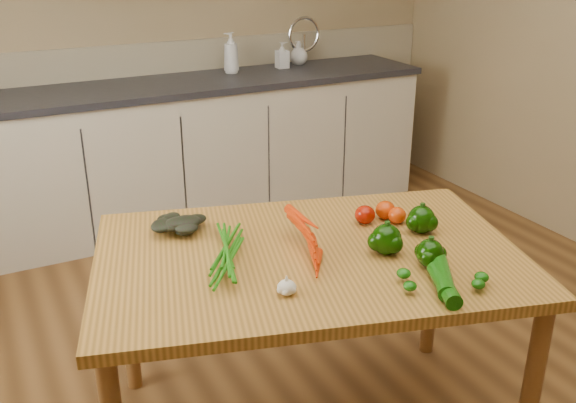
# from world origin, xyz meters

# --- Properties ---
(room) EXTENTS (4.04, 5.04, 2.64)m
(room) POSITION_xyz_m (0.00, 0.17, 1.25)
(room) COLOR brown
(room) RESTS_ON ground
(counter_run) EXTENTS (2.84, 0.64, 1.14)m
(counter_run) POSITION_xyz_m (0.21, 2.19, 0.46)
(counter_run) COLOR beige
(counter_run) RESTS_ON ground
(table) EXTENTS (1.60, 1.25, 0.75)m
(table) POSITION_xyz_m (-0.23, 0.08, 0.67)
(table) COLOR #AF7832
(table) RESTS_ON ground
(soap_bottle_a) EXTENTS (0.12, 0.12, 0.26)m
(soap_bottle_a) POSITION_xyz_m (0.41, 2.30, 1.03)
(soap_bottle_a) COLOR silver
(soap_bottle_a) RESTS_ON counter_run
(soap_bottle_b) EXTENTS (0.08, 0.08, 0.17)m
(soap_bottle_b) POSITION_xyz_m (0.78, 2.30, 0.99)
(soap_bottle_b) COLOR silver
(soap_bottle_b) RESTS_ON counter_run
(soap_bottle_c) EXTENTS (0.15, 0.15, 0.16)m
(soap_bottle_c) POSITION_xyz_m (0.94, 2.36, 0.98)
(soap_bottle_c) COLOR silver
(soap_bottle_c) RESTS_ON counter_run
(carrot_bunch) EXTENTS (0.31, 0.26, 0.07)m
(carrot_bunch) POSITION_xyz_m (-0.32, 0.10, 0.79)
(carrot_bunch) COLOR red
(carrot_bunch) RESTS_ON table
(leafy_greens) EXTENTS (0.20, 0.18, 0.10)m
(leafy_greens) POSITION_xyz_m (-0.56, 0.44, 0.80)
(leafy_greens) COLOR black
(leafy_greens) RESTS_ON table
(garlic_bulb) EXTENTS (0.05, 0.05, 0.05)m
(garlic_bulb) POSITION_xyz_m (-0.42, -0.13, 0.77)
(garlic_bulb) COLOR silver
(garlic_bulb) RESTS_ON table
(pepper_a) EXTENTS (0.10, 0.10, 0.10)m
(pepper_a) POSITION_xyz_m (-0.01, -0.04, 0.80)
(pepper_a) COLOR black
(pepper_a) RESTS_ON table
(pepper_b) EXTENTS (0.10, 0.10, 0.10)m
(pepper_b) POSITION_xyz_m (0.20, 0.04, 0.80)
(pepper_b) COLOR black
(pepper_b) RESTS_ON table
(pepper_c) EXTENTS (0.09, 0.09, 0.09)m
(pepper_c) POSITION_xyz_m (0.06, -0.18, 0.80)
(pepper_c) COLOR black
(pepper_c) RESTS_ON table
(tomato_a) EXTENTS (0.07, 0.07, 0.07)m
(tomato_a) POSITION_xyz_m (0.06, 0.19, 0.79)
(tomato_a) COLOR #921002
(tomato_a) RESTS_ON table
(tomato_b) EXTENTS (0.07, 0.07, 0.07)m
(tomato_b) POSITION_xyz_m (0.15, 0.19, 0.79)
(tomato_b) COLOR #BD3104
(tomato_b) RESTS_ON table
(tomato_c) EXTENTS (0.07, 0.07, 0.06)m
(tomato_c) POSITION_xyz_m (0.17, 0.14, 0.78)
(tomato_c) COLOR #BD3104
(tomato_c) RESTS_ON table
(zucchini_a) EXTENTS (0.17, 0.22, 0.05)m
(zucchini_a) POSITION_xyz_m (0.03, -0.29, 0.78)
(zucchini_a) COLOR #0D4707
(zucchini_a) RESTS_ON table
(zucchini_b) EXTENTS (0.13, 0.21, 0.05)m
(zucchini_b) POSITION_xyz_m (-0.00, -0.33, 0.78)
(zucchini_b) COLOR #0D4707
(zucchini_b) RESTS_ON table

